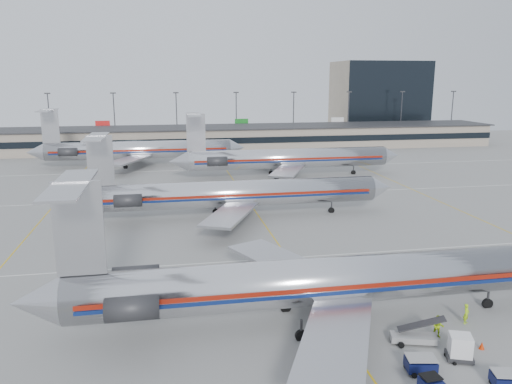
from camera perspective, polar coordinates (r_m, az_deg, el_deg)
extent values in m
plane|color=gray|center=(46.11, 6.72, -11.74)|extent=(260.00, 260.00, 0.00)
cube|color=silver|center=(55.01, 3.66, -7.51)|extent=(160.00, 0.15, 0.02)
cube|color=gray|center=(139.53, -5.11, 6.13)|extent=(160.00, 16.00, 6.00)
cube|color=black|center=(131.50, -4.78, 5.82)|extent=(160.00, 0.20, 1.60)
cube|color=#2D2D30|center=(139.21, -5.14, 7.40)|extent=(162.00, 17.00, 0.30)
cylinder|color=#38383D|center=(155.84, -22.51, 7.57)|extent=(0.30, 0.30, 15.00)
cube|color=#2D2D30|center=(155.46, -22.75, 10.36)|extent=(1.60, 0.40, 0.35)
cylinder|color=#38383D|center=(153.13, -15.86, 7.98)|extent=(0.30, 0.30, 15.00)
cube|color=#2D2D30|center=(152.74, -16.03, 10.82)|extent=(1.60, 0.40, 0.35)
cylinder|color=#38383D|center=(152.50, -9.05, 8.28)|extent=(0.30, 0.30, 15.00)
cube|color=#2D2D30|center=(152.11, -9.15, 11.14)|extent=(1.60, 0.40, 0.35)
cylinder|color=#38383D|center=(153.99, -2.27, 8.47)|extent=(0.30, 0.30, 15.00)
cube|color=#2D2D30|center=(153.61, -2.29, 11.30)|extent=(1.60, 0.40, 0.35)
cylinder|color=#38383D|center=(157.54, 4.30, 8.55)|extent=(0.30, 0.30, 15.00)
cube|color=#2D2D30|center=(157.16, 4.35, 11.31)|extent=(1.60, 0.40, 0.35)
cylinder|color=#38383D|center=(163.01, 10.50, 8.51)|extent=(0.30, 0.30, 15.00)
cube|color=#2D2D30|center=(162.64, 10.61, 11.18)|extent=(1.60, 0.40, 0.35)
cylinder|color=#38383D|center=(170.21, 16.24, 8.39)|extent=(0.30, 0.30, 15.00)
cube|color=#2D2D30|center=(169.87, 16.40, 10.95)|extent=(1.60, 0.40, 0.35)
cylinder|color=#38383D|center=(178.95, 21.46, 8.21)|extent=(0.30, 0.30, 15.00)
cube|color=#2D2D30|center=(178.61, 21.66, 10.64)|extent=(1.60, 0.40, 0.35)
cube|color=tan|center=(183.99, 13.82, 10.39)|extent=(30.00, 20.00, 25.00)
cylinder|color=silver|center=(40.42, 8.53, -9.98)|extent=(40.29, 3.73, 3.73)
cone|color=#AEAEB3|center=(39.62, -23.84, -11.47)|extent=(3.63, 3.73, 3.73)
cube|color=maroon|center=(38.74, 9.44, -10.81)|extent=(38.28, 0.05, 0.35)
cube|color=#0C1D54|center=(38.90, 9.42, -11.35)|extent=(38.28, 0.05, 0.28)
cube|color=#AEAEB3|center=(46.54, 3.30, -8.07)|extent=(9.37, 13.66, 0.32)
cube|color=#AEAEB3|center=(34.26, 9.08, -16.28)|extent=(9.37, 13.66, 0.32)
cube|color=#AEAEB3|center=(37.16, -19.59, -4.00)|extent=(3.42, 0.25, 6.85)
cube|color=#AEAEB3|center=(36.46, -20.43, 0.85)|extent=(2.42, 10.58, 0.18)
cylinder|color=#2D2D30|center=(41.07, -13.52, -9.37)|extent=(3.63, 1.71, 1.71)
cylinder|color=#2D2D30|center=(35.82, -13.99, -12.80)|extent=(3.63, 1.71, 1.71)
cylinder|color=#2D2D30|center=(47.69, 24.98, -10.96)|extent=(0.20, 0.20, 1.66)
cylinder|color=#2D2D30|center=(38.66, 5.18, -15.42)|extent=(0.20, 0.20, 1.66)
cylinder|color=#2D2D30|center=(42.83, 3.42, -12.44)|extent=(0.20, 0.20, 1.66)
cylinder|color=black|center=(47.88, 24.93, -11.49)|extent=(0.91, 0.30, 0.91)
cylinder|color=silver|center=(69.70, -2.08, -0.18)|extent=(39.34, 3.64, 3.64)
cone|color=silver|center=(75.65, 14.05, 0.48)|extent=(3.15, 3.64, 3.64)
cone|color=#AEAEB3|center=(70.00, -19.72, -0.87)|extent=(3.54, 3.64, 3.64)
cube|color=maroon|center=(67.90, -1.86, -0.40)|extent=(37.38, 0.05, 0.34)
cube|color=#0C1D54|center=(67.99, -1.85, -0.72)|extent=(37.38, 0.05, 0.28)
cube|color=#AEAEB3|center=(76.34, -4.28, 0.19)|extent=(9.15, 13.33, 0.31)
cube|color=#AEAEB3|center=(63.06, -2.93, -2.50)|extent=(9.15, 13.33, 0.31)
cube|color=#AEAEB3|center=(68.55, -17.37, 3.43)|extent=(3.34, 0.25, 6.69)
cube|color=#AEAEB3|center=(68.18, -17.79, 6.02)|extent=(2.36, 10.33, 0.18)
cylinder|color=#2D2D30|center=(71.86, -14.13, 0.08)|extent=(3.54, 1.67, 1.67)
cylinder|color=#2D2D30|center=(66.41, -14.42, -0.97)|extent=(3.54, 1.67, 1.67)
cylinder|color=#2D2D30|center=(73.51, 8.62, -1.74)|extent=(0.20, 0.20, 1.62)
cylinder|color=#2D2D30|center=(67.72, -4.24, -2.89)|extent=(0.20, 0.20, 1.62)
cylinder|color=#2D2D30|center=(72.26, -4.65, -1.89)|extent=(0.20, 0.20, 1.62)
cylinder|color=black|center=(73.63, 8.61, -2.09)|extent=(0.89, 0.30, 0.89)
cylinder|color=silver|center=(99.44, 3.81, 3.85)|extent=(39.75, 3.87, 3.87)
cone|color=silver|center=(106.73, 15.13, 4.05)|extent=(3.35, 3.87, 3.87)
cone|color=#AEAEB3|center=(96.49, -8.84, 3.45)|extent=(3.77, 3.87, 3.87)
cube|color=maroon|center=(97.55, 4.09, 3.76)|extent=(37.76, 0.05, 0.37)
cube|color=#0C1D54|center=(97.62, 4.09, 3.52)|extent=(37.76, 0.05, 0.29)
cube|color=#AEAEB3|center=(106.17, 1.74, 3.87)|extent=(9.73, 14.18, 0.33)
cube|color=#AEAEB3|center=(92.11, 3.65, 2.47)|extent=(9.73, 14.18, 0.33)
cube|color=#AEAEB3|center=(95.92, -6.88, 6.77)|extent=(3.56, 0.26, 7.11)
cube|color=#AEAEB3|center=(95.61, -7.12, 8.75)|extent=(2.51, 10.98, 0.19)
cylinder|color=#2D2D30|center=(99.81, -4.81, 4.05)|extent=(3.77, 1.78, 1.78)
cylinder|color=#2D2D30|center=(93.95, -4.45, 3.51)|extent=(3.77, 1.78, 1.78)
cylinder|color=#2D2D30|center=(104.03, 11.08, 2.47)|extent=(0.21, 0.21, 1.73)
cylinder|color=#2D2D30|center=(96.79, 2.35, 1.94)|extent=(0.21, 0.21, 1.73)
cylinder|color=#2D2D30|center=(101.61, 1.73, 2.46)|extent=(0.21, 0.21, 1.73)
cylinder|color=black|center=(104.12, 11.07, 2.20)|extent=(0.94, 0.31, 0.94)
cylinder|color=silver|center=(114.08, -13.10, 4.71)|extent=(40.11, 3.91, 3.91)
cone|color=silver|center=(115.09, -2.19, 5.11)|extent=(3.38, 3.91, 3.91)
cone|color=#AEAEB3|center=(117.21, -23.90, 4.16)|extent=(3.80, 3.91, 3.91)
cube|color=maroon|center=(112.11, -13.14, 4.66)|extent=(38.10, 0.05, 0.37)
cube|color=#0C1D54|center=(112.17, -13.13, 4.44)|extent=(38.10, 0.05, 0.30)
cube|color=#AEAEB3|center=(121.65, -13.92, 4.65)|extent=(9.82, 14.31, 0.34)
cube|color=#AEAEB3|center=(107.06, -14.36, 3.56)|extent=(9.82, 14.31, 0.34)
cube|color=#AEAEB3|center=(115.84, -22.46, 6.96)|extent=(3.59, 0.26, 7.18)
cube|color=#AEAEB3|center=(115.67, -22.76, 8.61)|extent=(2.53, 11.08, 0.19)
cylinder|color=#2D2D30|center=(118.63, -20.21, 4.71)|extent=(3.80, 1.79, 1.79)
cylinder|color=#2D2D30|center=(112.76, -20.71, 4.29)|extent=(3.80, 1.79, 1.79)
cylinder|color=#2D2D30|center=(114.65, -6.15, 3.58)|extent=(0.21, 0.21, 1.74)
cylinder|color=#2D2D30|center=(112.20, -14.70, 3.04)|extent=(0.21, 0.21, 1.74)
cylinder|color=#2D2D30|center=(117.18, -14.52, 3.45)|extent=(0.21, 0.21, 1.74)
cylinder|color=black|center=(114.73, -6.15, 3.34)|extent=(0.95, 0.32, 0.95)
cube|color=black|center=(31.71, 8.32, -20.39)|extent=(1.51, 1.45, 0.08)
cube|color=black|center=(33.41, 19.35, -19.28)|extent=(1.21, 1.03, 0.08)
cube|color=#0A103A|center=(36.71, 18.30, -18.21)|extent=(2.14, 1.65, 0.71)
cube|color=gray|center=(36.45, 18.36, -17.52)|extent=(2.14, 1.65, 0.06)
cylinder|color=black|center=(37.63, 18.84, -18.09)|extent=(0.37, 0.14, 0.37)
cylinder|color=black|center=(36.81, 19.73, -18.91)|extent=(0.37, 0.14, 0.37)
cylinder|color=black|center=(37.01, 16.80, -18.50)|extent=(0.37, 0.14, 0.37)
cylinder|color=black|center=(36.18, 17.65, -19.35)|extent=(0.37, 0.14, 0.37)
cube|color=#0A103A|center=(37.17, 26.78, -18.63)|extent=(2.10, 1.68, 0.68)
cube|color=gray|center=(36.92, 26.86, -17.97)|extent=(2.10, 1.68, 0.06)
cylinder|color=black|center=(38.08, 27.09, -18.49)|extent=(0.35, 0.14, 0.35)
cylinder|color=black|center=(37.33, 25.32, -18.96)|extent=(0.35, 0.14, 0.35)
cube|color=#2D2D30|center=(39.13, 22.20, -17.01)|extent=(2.15, 1.98, 0.29)
cube|color=white|center=(38.72, 22.31, -15.88)|extent=(1.84, 1.78, 1.46)
cylinder|color=black|center=(39.95, 22.58, -16.60)|extent=(0.23, 0.12, 0.23)
cylinder|color=black|center=(39.12, 23.54, -17.35)|extent=(0.23, 0.12, 0.23)
cylinder|color=black|center=(39.28, 20.84, -16.97)|extent=(0.23, 0.12, 0.23)
cylinder|color=black|center=(38.44, 21.77, -17.76)|extent=(0.23, 0.12, 0.23)
cube|color=gray|center=(40.07, 17.55, -15.61)|extent=(3.53, 2.08, 0.46)
cube|color=#2D2D30|center=(39.83, 18.38, -14.13)|extent=(3.47, 1.74, 1.19)
cylinder|color=black|center=(41.08, 18.73, -15.24)|extent=(0.46, 0.15, 0.46)
cylinder|color=black|center=(40.31, 19.44, -15.87)|extent=(0.46, 0.15, 0.46)
cylinder|color=black|center=(40.04, 15.60, -15.79)|extent=(0.46, 0.15, 0.46)
cylinder|color=black|center=(39.25, 16.27, -16.45)|extent=(0.46, 0.15, 0.46)
imported|color=#A3DC14|center=(44.15, 22.91, -12.70)|extent=(0.72, 0.68, 1.65)
imported|color=#A3CE13|center=(41.23, 20.09, -14.25)|extent=(1.06, 0.99, 1.74)
cone|color=red|center=(41.07, 24.40, -15.68)|extent=(0.52, 0.52, 0.55)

